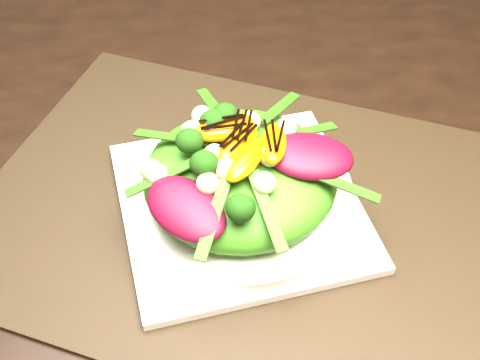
{
  "coord_description": "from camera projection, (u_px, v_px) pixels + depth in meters",
  "views": [
    {
      "loc": [
        0.06,
        -0.51,
        1.24
      ],
      "look_at": [
        0.09,
        -0.07,
        0.79
      ],
      "focal_mm": 48.0,
      "sensor_mm": 36.0,
      "label": 1
    }
  ],
  "objects": [
    {
      "name": "balsamic_drizzle",
      "position": [
        218.0,
        121.0,
        0.61
      ],
      "size": [
        0.04,
        0.03,
        0.0
      ],
      "primitive_type": "cube",
      "rotation": [
        0.0,
        0.0,
        0.61
      ],
      "color": "black",
      "rests_on": "orange_segment"
    },
    {
      "name": "macadamia_nut",
      "position": [
        278.0,
        177.0,
        0.57
      ],
      "size": [
        0.03,
        0.03,
        0.02
      ],
      "primitive_type": "sphere",
      "rotation": [
        0.0,
        0.0,
        0.43
      ],
      "color": "beige",
      "rests_on": "lettuce_mound"
    },
    {
      "name": "dining_table",
      "position": [
        156.0,
        180.0,
        0.72
      ],
      "size": [
        1.6,
        0.9,
        0.75
      ],
      "primitive_type": "cube",
      "color": "black",
      "rests_on": "floor"
    },
    {
      "name": "placemat",
      "position": [
        240.0,
        209.0,
        0.66
      ],
      "size": [
        0.64,
        0.57,
        0.0
      ],
      "primitive_type": "cube",
      "rotation": [
        0.0,
        0.0,
        -0.4
      ],
      "color": "black",
      "rests_on": "dining_table"
    },
    {
      "name": "radicchio_leaf",
      "position": [
        310.0,
        156.0,
        0.59
      ],
      "size": [
        0.09,
        0.06,
        0.02
      ],
      "primitive_type": "ellipsoid",
      "rotation": [
        0.0,
        0.0,
        -0.07
      ],
      "color": "#420716",
      "rests_on": "lettuce_mound"
    },
    {
      "name": "broccoli_floret",
      "position": [
        175.0,
        124.0,
        0.62
      ],
      "size": [
        0.04,
        0.04,
        0.04
      ],
      "primitive_type": "sphere",
      "rotation": [
        0.0,
        0.0,
        -0.22
      ],
      "color": "#163209",
      "rests_on": "lettuce_mound"
    },
    {
      "name": "lettuce_mound",
      "position": [
        240.0,
        176.0,
        0.62
      ],
      "size": [
        0.21,
        0.21,
        0.06
      ],
      "primitive_type": "ellipsoid",
      "rotation": [
        0.0,
        0.0,
        -0.13
      ],
      "color": "#397816",
      "rests_on": "salad_bowl"
    },
    {
      "name": "plate_base",
      "position": [
        240.0,
        205.0,
        0.65
      ],
      "size": [
        0.28,
        0.28,
        0.01
      ],
      "primitive_type": "cube",
      "rotation": [
        0.0,
        0.0,
        0.2
      ],
      "color": "silver",
      "rests_on": "placemat"
    },
    {
      "name": "salad_bowl",
      "position": [
        240.0,
        196.0,
        0.64
      ],
      "size": [
        0.25,
        0.25,
        0.02
      ],
      "primitive_type": "cylinder",
      "rotation": [
        0.0,
        0.0,
        -0.09
      ],
      "color": "silver",
      "rests_on": "plate_base"
    },
    {
      "name": "orange_segment",
      "position": [
        218.0,
        128.0,
        0.61
      ],
      "size": [
        0.06,
        0.05,
        0.02
      ],
      "primitive_type": "ellipsoid",
      "rotation": [
        0.0,
        0.0,
        0.61
      ],
      "color": "#FD6B04",
      "rests_on": "lettuce_mound"
    }
  ]
}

